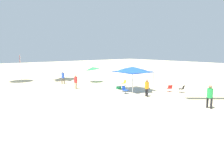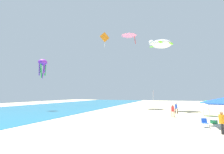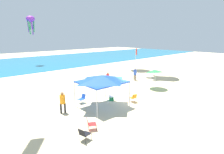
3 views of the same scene
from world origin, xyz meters
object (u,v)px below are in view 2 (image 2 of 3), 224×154
object	(u,v)px
person_kite_handler	(173,110)
kite_turtle_white	(161,44)
cooler_box	(214,122)
canopy_tent	(224,101)
person_far_stroller	(222,121)
kite_delta_pink	(129,34)
banner_flag	(153,98)
kite_diamond_orange	(105,38)
kite_octopus_purple	(43,63)
beach_umbrella	(206,102)
person_beachcomber	(176,107)
folding_chair_right_of_tent	(205,122)

from	to	relation	value
person_kite_handler	kite_turtle_white	bearing A→B (deg)	-101.80
cooler_box	kite_turtle_white	size ratio (longest dim) A/B	0.14
canopy_tent	person_kite_handler	bearing A→B (deg)	43.62
canopy_tent	cooler_box	bearing A→B (deg)	20.82
person_far_stroller	kite_delta_pink	size ratio (longest dim) A/B	0.37
kite_delta_pink	banner_flag	bearing A→B (deg)	139.04
kite_turtle_white	kite_diamond_orange	xyz separation A→B (m)	(-2.94, 11.02, 1.76)
cooler_box	kite_octopus_purple	distance (m)	29.28
kite_turtle_white	beach_umbrella	bearing A→B (deg)	105.08
banner_flag	person_beachcomber	world-z (taller)	banner_flag
beach_umbrella	kite_delta_pink	distance (m)	21.50
canopy_tent	cooler_box	size ratio (longest dim) A/B	4.95
kite_octopus_purple	kite_delta_pink	bearing A→B (deg)	39.59
beach_umbrella	person_kite_handler	bearing A→B (deg)	124.99
folding_chair_right_of_tent	kite_octopus_purple	distance (m)	28.43
folding_chair_right_of_tent	kite_delta_pink	distance (m)	26.16
beach_umbrella	cooler_box	size ratio (longest dim) A/B	3.29
kite_diamond_orange	cooler_box	bearing A→B (deg)	98.84
person_beachcomber	kite_diamond_orange	distance (m)	19.11
person_beachcomber	kite_octopus_purple	xyz separation A→B (m)	(-4.37, 24.12, 8.15)
person_beachcomber	cooler_box	bearing A→B (deg)	-57.24
person_kite_handler	kite_turtle_white	distance (m)	14.87
person_far_stroller	kite_delta_pink	world-z (taller)	kite_delta_pink
person_far_stroller	person_kite_handler	bearing A→B (deg)	46.18
banner_flag	kite_delta_pink	size ratio (longest dim) A/B	0.85
kite_diamond_orange	person_kite_handler	bearing A→B (deg)	102.82
canopy_tent	kite_octopus_purple	world-z (taller)	kite_octopus_purple
banner_flag	person_kite_handler	xyz separation A→B (m)	(-9.72, -3.64, -1.40)
person_kite_handler	kite_octopus_purple	xyz separation A→B (m)	(0.19, 23.61, 8.17)
cooler_box	person_beachcomber	distance (m)	8.60
banner_flag	kite_delta_pink	distance (m)	15.52
person_far_stroller	kite_diamond_orange	size ratio (longest dim) A/B	0.55
person_kite_handler	kite_turtle_white	size ratio (longest dim) A/B	0.34
kite_turtle_white	canopy_tent	bearing A→B (deg)	81.24
folding_chair_right_of_tent	banner_flag	size ratio (longest dim) A/B	0.20
person_far_stroller	banner_flag	bearing A→B (deg)	44.26
person_kite_handler	kite_diamond_orange	bearing A→B (deg)	-46.68
beach_umbrella	folding_chair_right_of_tent	distance (m)	9.20
beach_umbrella	cooler_box	world-z (taller)	beach_umbrella
canopy_tent	person_far_stroller	size ratio (longest dim) A/B	2.08
person_far_stroller	kite_diamond_orange	bearing A→B (deg)	71.99
banner_flag	kite_diamond_orange	world-z (taller)	kite_diamond_orange
person_kite_handler	kite_delta_pink	world-z (taller)	kite_delta_pink
person_beachcomber	folding_chair_right_of_tent	bearing A→B (deg)	-69.09
kite_diamond_orange	kite_delta_pink	bearing A→B (deg)	-179.20
kite_diamond_orange	person_beachcomber	bearing A→B (deg)	122.13
banner_flag	person_far_stroller	bearing A→B (deg)	-157.82
person_far_stroller	kite_diamond_orange	distance (m)	25.38
person_kite_handler	kite_diamond_orange	xyz separation A→B (m)	(5.63, 12.68, 13.81)
beach_umbrella	kite_octopus_purple	bearing A→B (deg)	96.06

